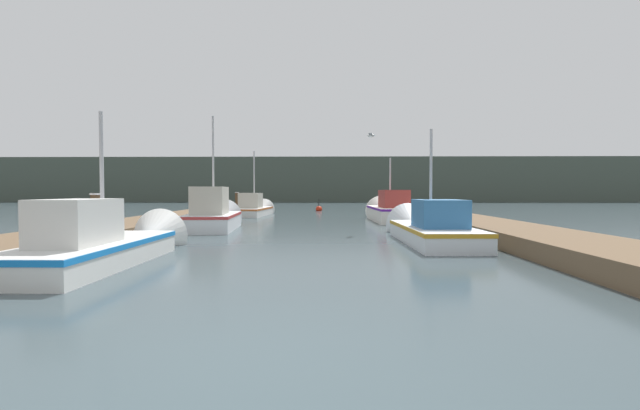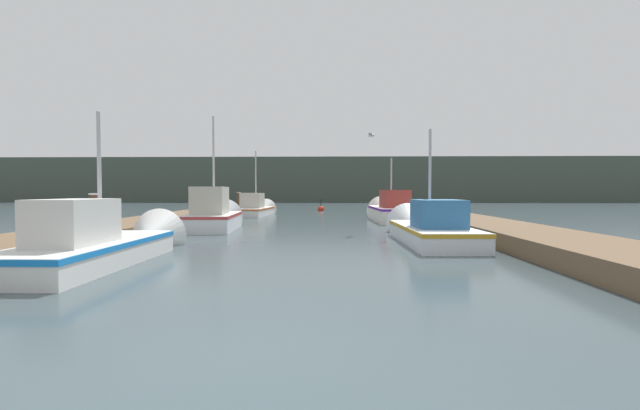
# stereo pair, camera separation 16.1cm
# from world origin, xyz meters

# --- Properties ---
(ground_plane) EXTENTS (200.00, 200.00, 0.00)m
(ground_plane) POSITION_xyz_m (0.00, 0.00, 0.00)
(ground_plane) COLOR #38474C
(dock_left) EXTENTS (2.39, 40.00, 0.44)m
(dock_left) POSITION_xyz_m (-6.13, 16.00, 0.22)
(dock_left) COLOR brown
(dock_left) RESTS_ON ground_plane
(dock_right) EXTENTS (2.39, 40.00, 0.44)m
(dock_right) POSITION_xyz_m (6.13, 16.00, 0.22)
(dock_right) COLOR brown
(dock_right) RESTS_ON ground_plane
(distant_shore_ridge) EXTENTS (120.00, 16.00, 5.92)m
(distant_shore_ridge) POSITION_xyz_m (0.00, 59.94, 2.96)
(distant_shore_ridge) COLOR #424C42
(distant_shore_ridge) RESTS_ON ground_plane
(fishing_boat_0) EXTENTS (1.64, 5.67, 3.61)m
(fishing_boat_0) POSITION_xyz_m (-4.00, 5.66, 0.38)
(fishing_boat_0) COLOR silver
(fishing_boat_0) RESTS_ON ground_plane
(fishing_boat_1) EXTENTS (1.81, 5.88, 3.81)m
(fishing_boat_1) POSITION_xyz_m (3.60, 9.55, 0.37)
(fishing_boat_1) COLOR silver
(fishing_boat_1) RESTS_ON ground_plane
(fishing_boat_2) EXTENTS (2.10, 4.79, 4.89)m
(fishing_boat_2) POSITION_xyz_m (-3.84, 13.22, 0.51)
(fishing_boat_2) COLOR silver
(fishing_boat_2) RESTS_ON ground_plane
(fishing_boat_3) EXTENTS (1.98, 5.98, 3.62)m
(fishing_boat_3) POSITION_xyz_m (3.70, 18.17, 0.50)
(fishing_boat_3) COLOR silver
(fishing_boat_3) RESTS_ON ground_plane
(fishing_boat_4) EXTENTS (1.84, 5.36, 4.36)m
(fishing_boat_4) POSITION_xyz_m (-3.83, 22.49, 0.39)
(fishing_boat_4) COLOR silver
(fishing_boat_4) RESTS_ON ground_plane
(mooring_piling_0) EXTENTS (0.27, 0.27, 1.43)m
(mooring_piling_0) POSITION_xyz_m (-5.00, 6.79, 0.72)
(mooring_piling_0) COLOR #473523
(mooring_piling_0) RESTS_ON ground_plane
(mooring_piling_2) EXTENTS (0.36, 0.36, 1.41)m
(mooring_piling_2) POSITION_xyz_m (-4.91, 16.25, 0.71)
(mooring_piling_2) COLOR #473523
(mooring_piling_2) RESTS_ON ground_plane
(mooring_piling_3) EXTENTS (0.27, 0.27, 1.40)m
(mooring_piling_3) POSITION_xyz_m (-5.12, 23.35, 0.71)
(mooring_piling_3) COLOR #473523
(mooring_piling_3) RESTS_ON ground_plane
(channel_buoy) EXTENTS (0.47, 0.47, 0.97)m
(channel_buoy) POSITION_xyz_m (-0.06, 28.07, 0.14)
(channel_buoy) COLOR red
(channel_buoy) RESTS_ON ground_plane
(seagull_lead) EXTENTS (0.31, 0.56, 0.12)m
(seagull_lead) POSITION_xyz_m (2.23, 12.59, 3.56)
(seagull_lead) COLOR white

